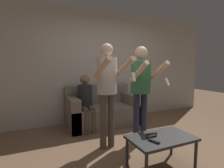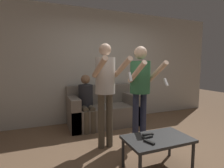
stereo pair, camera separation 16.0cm
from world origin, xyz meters
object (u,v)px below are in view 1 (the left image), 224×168
(remote_near, at_px, (154,141))
(person_seated, at_px, (86,100))
(coffee_table, at_px, (161,140))
(remote_mid, at_px, (151,136))
(person_standing_left, at_px, (107,84))
(remote_far, at_px, (151,134))
(couch, at_px, (102,111))
(person_standing_right, at_px, (141,82))

(remote_near, bearing_deg, person_seated, 99.69)
(coffee_table, height_order, remote_mid, remote_mid)
(coffee_table, bearing_deg, person_standing_left, 116.55)
(remote_far, bearing_deg, remote_near, -119.67)
(person_standing_left, bearing_deg, couch, 73.49)
(couch, bearing_deg, person_standing_right, -73.39)
(person_standing_left, height_order, person_seated, person_standing_left)
(couch, height_order, person_standing_right, person_standing_right)
(person_seated, bearing_deg, couch, 19.86)
(person_standing_right, bearing_deg, remote_far, -113.00)
(person_standing_left, xyz_separation_m, remote_near, (0.22, -0.92, -0.63))
(person_seated, bearing_deg, person_standing_right, -51.54)
(person_seated, xyz_separation_m, remote_near, (0.32, -1.86, -0.20))
(person_standing_right, bearing_deg, remote_mid, -114.49)
(remote_mid, bearing_deg, person_seated, 102.36)
(remote_near, height_order, remote_mid, same)
(remote_far, bearing_deg, person_standing_left, 115.41)
(person_standing_left, bearing_deg, remote_mid, -70.22)
(couch, height_order, coffee_table, couch)
(person_standing_left, relative_size, person_seated, 1.46)
(remote_near, distance_m, remote_far, 0.24)
(remote_near, relative_size, remote_mid, 1.01)
(person_standing_left, height_order, remote_mid, person_standing_left)
(person_standing_left, bearing_deg, person_standing_right, 0.48)
(couch, relative_size, person_standing_left, 0.92)
(person_standing_left, bearing_deg, person_seated, 95.77)
(coffee_table, distance_m, remote_near, 0.22)
(couch, relative_size, coffee_table, 1.82)
(person_standing_right, bearing_deg, remote_near, -114.54)
(couch, bearing_deg, remote_far, -89.46)
(person_seated, relative_size, remote_near, 7.61)
(person_standing_left, height_order, remote_far, person_standing_left)
(couch, bearing_deg, coffee_table, -87.28)
(couch, relative_size, remote_mid, 10.29)
(person_seated, distance_m, coffee_table, 1.86)
(couch, distance_m, person_standing_left, 1.37)
(person_seated, height_order, remote_near, person_seated)
(person_standing_left, xyz_separation_m, remote_far, (0.34, -0.72, -0.63))
(couch, distance_m, person_standing_right, 1.36)
(couch, height_order, person_seated, person_seated)
(couch, xyz_separation_m, remote_mid, (-0.04, -1.88, 0.13))
(remote_mid, distance_m, remote_far, 0.09)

